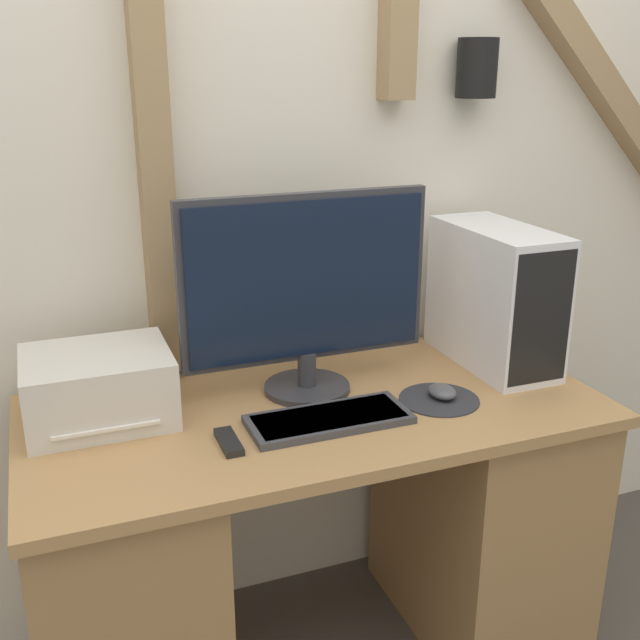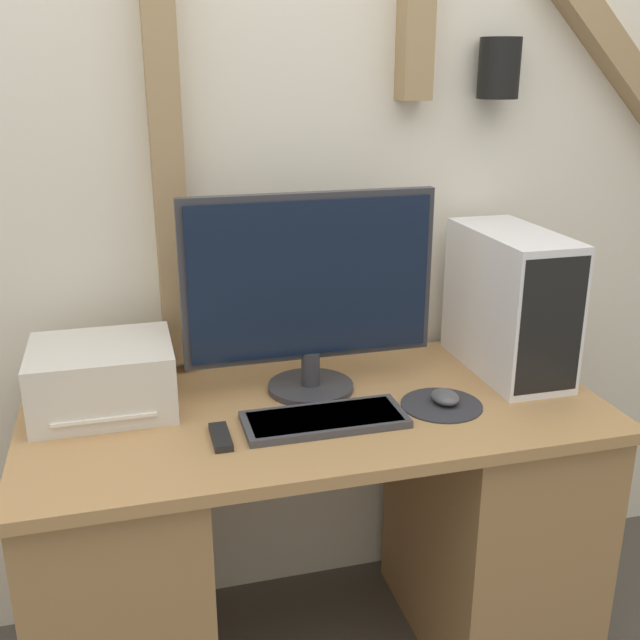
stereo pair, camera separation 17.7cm
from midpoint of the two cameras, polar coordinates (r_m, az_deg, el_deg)
wall_back at (r=2.06m, az=-0.33°, el=12.63°), size 6.40×0.16×2.70m
desk at (r=2.05m, az=2.30°, el=-16.19°), size 1.41×0.67×0.78m
monitor at (r=1.84m, az=1.98°, el=2.47°), size 0.63×0.22×0.51m
keyboard at (r=1.77m, az=3.25°, el=-7.62°), size 0.38×0.16×0.02m
mousepad at (r=1.89m, az=11.93°, el=-6.41°), size 0.20×0.20×0.00m
mouse at (r=1.89m, az=12.19°, el=-5.82°), size 0.07×0.09×0.03m
computer_tower at (r=2.09m, az=16.65°, el=1.27°), size 0.19×0.42×0.39m
printer at (r=1.86m, az=-13.62°, el=-4.35°), size 0.33×0.28×0.16m
remote_control at (r=1.69m, az=-4.59°, el=-8.95°), size 0.04×0.12×0.02m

